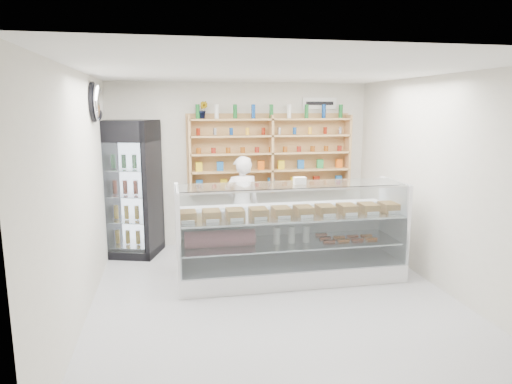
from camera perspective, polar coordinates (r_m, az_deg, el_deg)
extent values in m
plane|color=#A9AAAE|center=(5.99, 2.15, -12.88)|extent=(5.00, 5.00, 0.00)
plane|color=white|center=(5.51, 2.36, 14.88)|extent=(5.00, 5.00, 0.00)
plane|color=silver|center=(8.01, -1.86, 3.50)|extent=(4.50, 0.00, 4.50)
plane|color=silver|center=(3.27, 12.42, -7.20)|extent=(4.50, 0.00, 4.50)
plane|color=silver|center=(5.53, -21.09, -0.41)|extent=(0.00, 5.00, 5.00)
plane|color=silver|center=(6.48, 22.01, 1.05)|extent=(0.00, 5.00, 5.00)
cube|color=white|center=(6.53, 4.26, -9.66)|extent=(3.13, 0.89, 0.26)
cube|color=white|center=(6.77, 3.39, -4.84)|extent=(3.13, 0.05, 0.66)
cube|color=silver|center=(6.40, 4.31, -6.29)|extent=(3.00, 0.78, 0.02)
cube|color=silver|center=(6.30, 4.36, -2.93)|extent=(3.06, 0.81, 0.02)
cube|color=silver|center=(5.93, 5.44, -4.91)|extent=(3.06, 0.13, 1.09)
cube|color=silver|center=(6.16, 4.54, 0.92)|extent=(3.06, 0.62, 0.01)
imported|color=silver|center=(7.47, -1.78, -1.63)|extent=(0.62, 0.44, 1.61)
cube|color=black|center=(7.62, -15.26, 0.43)|extent=(0.98, 0.97, 2.18)
cube|color=#31053E|center=(7.17, -14.93, 7.29)|extent=(0.74, 0.26, 0.31)
cube|color=silver|center=(7.28, -14.52, -0.79)|extent=(0.63, 0.21, 1.72)
cube|color=tan|center=(7.74, -8.29, 4.56)|extent=(0.04, 0.28, 1.33)
cube|color=tan|center=(7.93, 1.90, 4.81)|extent=(0.04, 0.28, 1.33)
cube|color=tan|center=(8.36, 11.33, 4.90)|extent=(0.04, 0.28, 1.33)
cube|color=tan|center=(8.01, 1.87, 0.61)|extent=(2.80, 0.28, 0.03)
cube|color=tan|center=(7.97, 1.89, 2.73)|extent=(2.80, 0.28, 0.03)
cube|color=tan|center=(7.93, 1.90, 4.88)|extent=(2.80, 0.28, 0.03)
cube|color=tan|center=(7.91, 1.91, 7.05)|extent=(2.80, 0.28, 0.03)
cube|color=tan|center=(7.89, 1.93, 9.07)|extent=(2.80, 0.28, 0.03)
imported|color=#1E6626|center=(7.71, -6.66, 10.15)|extent=(0.19, 0.17, 0.29)
ellipsoid|color=silver|center=(6.61, -19.22, 10.56)|extent=(0.15, 0.50, 0.50)
cube|color=white|center=(8.26, 7.94, 10.92)|extent=(0.62, 0.03, 0.20)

